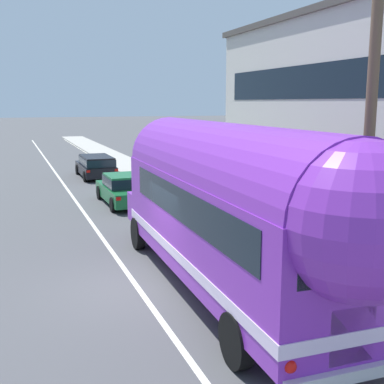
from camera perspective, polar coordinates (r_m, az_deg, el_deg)
name	(u,v)px	position (r m, az deg, el deg)	size (l,w,h in m)	color
ground_plane	(137,287)	(12.54, -6.42, -11.04)	(300.00, 300.00, 0.00)	#4C4C4F
lane_markings	(112,197)	(24.21, -9.39, -0.59)	(4.01, 80.00, 0.01)	silver
sidewalk_slab	(191,198)	(23.23, -0.10, -0.73)	(2.67, 90.00, 0.15)	#ADA89E
utility_pole	(371,110)	(11.15, 20.24, 9.02)	(1.80, 0.24, 8.50)	brown
painted_bus	(233,204)	(11.14, 4.88, -1.38)	(2.80, 12.02, 4.12)	purple
car_lead	(125,188)	(22.35, -7.86, 0.44)	(2.01, 4.46, 1.37)	#196633
car_second	(96,165)	(30.55, -11.18, 3.14)	(2.00, 4.65, 1.37)	black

